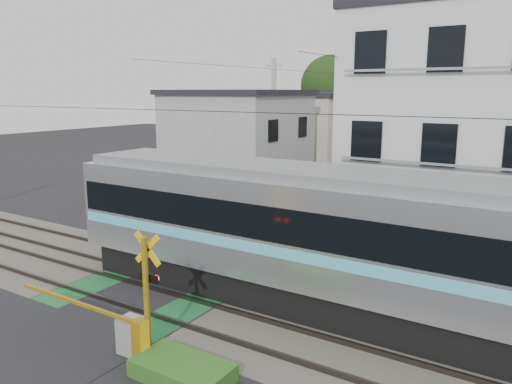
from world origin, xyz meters
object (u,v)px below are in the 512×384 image
Objects in this scene: apartment_block at (498,133)px; pedestrian at (411,161)px; crossing_signal_far at (175,227)px; crossing_signal_near at (134,328)px.

pedestrian is (-8.16, 18.53, -3.85)m from apartment_block.
apartment_block reaches higher than crossing_signal_far.
crossing_signal_near reaches higher than pedestrian.
apartment_block is 20.61m from pedestrian.
crossing_signal_far is 24.54m from pedestrian.
crossing_signal_far is (-5.17, 7.31, 0.00)m from crossing_signal_near.
crossing_signal_near is 1.00× the size of crossing_signal_far.
crossing_signal_far is at bearing -152.22° from apartment_block.
crossing_signal_near is 14.95m from apartment_block.
crossing_signal_far is 0.46× the size of apartment_block.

